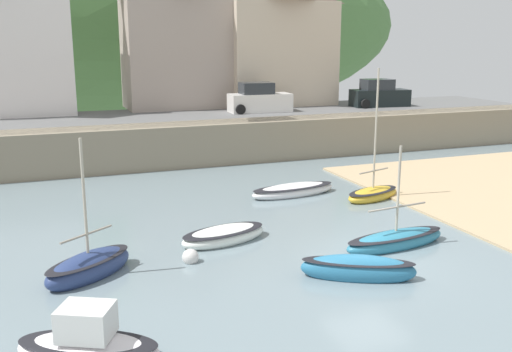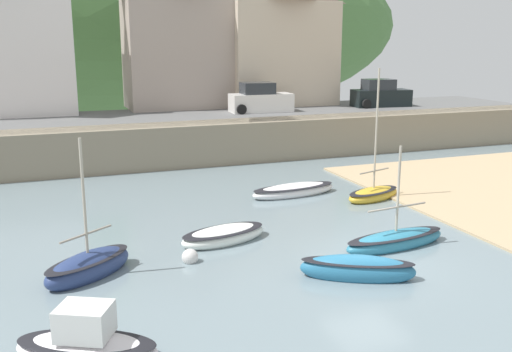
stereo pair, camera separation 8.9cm
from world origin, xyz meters
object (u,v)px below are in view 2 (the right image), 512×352
sailboat_nearest_shore (86,344)px  dinghy_open_wooden (395,240)px  motorboat_with_cabin (224,235)px  parked_car_by_wall (380,95)px  fishing_boat_green (373,193)px  sailboat_tall_mast (294,190)px  waterfront_building_centre (182,37)px  sailboat_white_hull (89,266)px  waterfront_building_right (276,40)px  sailboat_far_left (357,269)px  mooring_buoy (190,257)px  parked_car_near_slipway (260,100)px

sailboat_nearest_shore → dinghy_open_wooden: 11.44m
motorboat_with_cabin → parked_car_by_wall: bearing=30.7°
dinghy_open_wooden → fishing_boat_green: size_ratio=0.70×
sailboat_tall_mast → fishing_boat_green: bearing=-37.9°
waterfront_building_centre → sailboat_white_hull: size_ratio=2.12×
waterfront_building_centre → fishing_boat_green: (4.26, -18.53, -7.03)m
sailboat_nearest_shore → waterfront_building_right: bearing=87.3°
waterfront_building_right → sailboat_far_left: bearing=-107.2°
waterfront_building_centre → sailboat_tall_mast: size_ratio=2.19×
mooring_buoy → waterfront_building_centre: bearing=76.6°
fishing_boat_green → waterfront_building_right: bearing=63.0°
motorboat_with_cabin → sailboat_tall_mast: bearing=30.8°
dinghy_open_wooden → sailboat_far_left: bearing=-150.6°
sailboat_white_hull → sailboat_far_left: (7.68, -3.04, -0.03)m
waterfront_building_centre → parked_car_by_wall: 14.66m
sailboat_nearest_shore → parked_car_by_wall: parked_car_by_wall is taller
sailboat_tall_mast → fishing_boat_green: 3.66m
sailboat_white_hull → fishing_boat_green: bearing=-17.1°
sailboat_white_hull → sailboat_nearest_shore: size_ratio=1.26×
waterfront_building_right → fishing_boat_green: size_ratio=1.52×
fishing_boat_green → parked_car_by_wall: fishing_boat_green is taller
sailboat_white_hull → motorboat_with_cabin: bearing=-18.8°
sailboat_nearest_shore → dinghy_open_wooden: bearing=46.6°
waterfront_building_right → sailboat_nearest_shore: (-16.25, -28.07, -6.73)m
waterfront_building_right → parked_car_by_wall: size_ratio=2.16×
motorboat_with_cabin → fishing_boat_green: bearing=6.7°
motorboat_with_cabin → sailboat_nearest_shore: bearing=-143.6°
parked_car_by_wall → mooring_buoy: size_ratio=7.72×
waterfront_building_right → sailboat_far_left: size_ratio=2.59×
sailboat_white_hull → fishing_boat_green: 13.80m
waterfront_building_centre → parked_car_by_wall: (13.34, -4.50, -4.09)m
waterfront_building_centre → parked_car_near_slipway: 7.33m
sailboat_tall_mast → sailboat_nearest_shore: sailboat_nearest_shore is taller
fishing_boat_green → mooring_buoy: 10.80m
parked_car_near_slipway → motorboat_with_cabin: bearing=-111.8°
waterfront_building_centre → sailboat_far_left: (-1.05, -26.23, -7.00)m
sailboat_tall_mast → dinghy_open_wooden: 7.69m
parked_car_near_slipway → sailboat_tall_mast: bearing=-100.5°
waterfront_building_right → sailboat_far_left: (-8.11, -26.23, -6.79)m
waterfront_building_centre → parked_car_by_wall: bearing=-18.6°
waterfront_building_right → motorboat_with_cabin: (-10.94, -21.62, -6.85)m
parked_car_by_wall → mooring_buoy: 26.67m
sailboat_nearest_shore → fishing_boat_green: (13.45, 9.54, -0.08)m
sailboat_nearest_shore → motorboat_with_cabin: bearing=77.9°
sailboat_far_left → dinghy_open_wooden: bearing=64.0°
sailboat_tall_mast → parked_car_near_slipway: 12.82m
waterfront_building_right → sailboat_white_hull: size_ratio=2.03×
sailboat_tall_mast → mooring_buoy: size_ratio=7.98×
parked_car_near_slipway → mooring_buoy: parked_car_near_slipway is taller
dinghy_open_wooden → mooring_buoy: (-7.11, 1.16, -0.08)m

